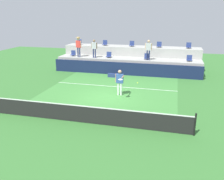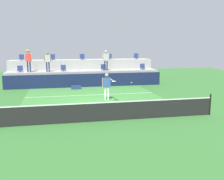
% 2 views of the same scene
% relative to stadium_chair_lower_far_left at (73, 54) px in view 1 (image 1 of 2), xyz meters
% --- Properties ---
extents(ground_plane, '(40.00, 40.00, 0.00)m').
position_rel_stadium_chair_lower_far_left_xyz_m(ground_plane, '(5.30, -7.23, -1.46)').
color(ground_plane, '#336B2D').
extents(court_inner_paint, '(9.00, 10.00, 0.01)m').
position_rel_stadium_chair_lower_far_left_xyz_m(court_inner_paint, '(5.30, -6.23, -1.46)').
color(court_inner_paint, '#3D7F38').
rests_on(court_inner_paint, ground_plane).
extents(court_service_line, '(9.00, 0.06, 0.00)m').
position_rel_stadium_chair_lower_far_left_xyz_m(court_service_line, '(5.30, -4.83, -1.46)').
color(court_service_line, white).
rests_on(court_service_line, ground_plane).
extents(tennis_net, '(10.48, 0.08, 1.07)m').
position_rel_stadium_chair_lower_far_left_xyz_m(tennis_net, '(5.30, -11.23, -0.97)').
color(tennis_net, black).
rests_on(tennis_net, ground_plane).
extents(sponsor_backboard, '(13.00, 0.16, 1.10)m').
position_rel_stadium_chair_lower_far_left_xyz_m(sponsor_backboard, '(5.30, -1.23, -0.91)').
color(sponsor_backboard, '#141E42').
rests_on(sponsor_backboard, ground_plane).
extents(seating_tier_lower, '(13.00, 1.80, 1.25)m').
position_rel_stadium_chair_lower_far_left_xyz_m(seating_tier_lower, '(5.30, 0.07, -0.84)').
color(seating_tier_lower, '#9E9E99').
rests_on(seating_tier_lower, ground_plane).
extents(seating_tier_upper, '(13.00, 1.80, 2.10)m').
position_rel_stadium_chair_lower_far_left_xyz_m(seating_tier_upper, '(5.30, 1.87, -0.41)').
color(seating_tier_upper, '#9E9E99').
rests_on(seating_tier_upper, ground_plane).
extents(stadium_chair_lower_far_left, '(0.44, 0.40, 0.52)m').
position_rel_stadium_chair_lower_far_left_xyz_m(stadium_chair_lower_far_left, '(0.00, 0.00, 0.00)').
color(stadium_chair_lower_far_left, '#2D2D33').
rests_on(stadium_chair_lower_far_left, seating_tier_lower).
extents(stadium_chair_lower_left, '(0.44, 0.40, 0.52)m').
position_rel_stadium_chair_lower_far_left_xyz_m(stadium_chair_lower_left, '(3.54, 0.00, 0.00)').
color(stadium_chair_lower_left, '#2D2D33').
rests_on(stadium_chair_lower_left, seating_tier_lower).
extents(stadium_chair_lower_right, '(0.44, 0.40, 0.52)m').
position_rel_stadium_chair_lower_far_left_xyz_m(stadium_chair_lower_right, '(7.03, 0.00, 0.00)').
color(stadium_chair_lower_right, '#2D2D33').
rests_on(stadium_chair_lower_right, seating_tier_lower).
extents(stadium_chair_lower_far_right, '(0.44, 0.40, 0.52)m').
position_rel_stadium_chair_lower_far_left_xyz_m(stadium_chair_lower_far_right, '(10.65, 0.00, 0.00)').
color(stadium_chair_lower_far_right, '#2D2D33').
rests_on(stadium_chair_lower_far_right, seating_tier_lower).
extents(stadium_chair_upper_far_left, '(0.44, 0.40, 0.52)m').
position_rel_stadium_chair_lower_far_left_xyz_m(stadium_chair_upper_far_left, '(-0.05, 1.80, 0.85)').
color(stadium_chair_upper_far_left, '#2D2D33').
rests_on(stadium_chair_upper_far_left, seating_tier_upper).
extents(stadium_chair_upper_left, '(0.44, 0.40, 0.52)m').
position_rel_stadium_chair_lower_far_left_xyz_m(stadium_chair_upper_left, '(2.66, 1.80, 0.85)').
color(stadium_chair_upper_left, '#2D2D33').
rests_on(stadium_chair_upper_left, seating_tier_upper).
extents(stadium_chair_upper_center, '(0.44, 0.40, 0.52)m').
position_rel_stadium_chair_lower_far_left_xyz_m(stadium_chair_upper_center, '(5.35, 1.80, 0.85)').
color(stadium_chair_upper_center, '#2D2D33').
rests_on(stadium_chair_upper_center, seating_tier_upper).
extents(stadium_chair_upper_right, '(0.44, 0.40, 0.52)m').
position_rel_stadium_chair_lower_far_left_xyz_m(stadium_chair_upper_right, '(7.93, 1.80, 0.85)').
color(stadium_chair_upper_right, '#2D2D33').
rests_on(stadium_chair_upper_right, seating_tier_upper).
extents(stadium_chair_upper_far_right, '(0.44, 0.40, 0.52)m').
position_rel_stadium_chair_lower_far_left_xyz_m(stadium_chair_upper_far_right, '(10.60, 1.80, 0.85)').
color(stadium_chair_upper_far_right, '#2D2D33').
rests_on(stadium_chair_upper_far_right, seating_tier_upper).
extents(tennis_player, '(0.68, 1.19, 1.71)m').
position_rel_stadium_chair_lower_far_left_xyz_m(tennis_player, '(6.07, -6.67, -0.41)').
color(tennis_player, white).
rests_on(tennis_player, ground_plane).
extents(spectator_with_hat, '(0.62, 0.52, 1.84)m').
position_rel_stadium_chair_lower_far_left_xyz_m(spectator_with_hat, '(0.75, -0.38, 0.93)').
color(spectator_with_hat, navy).
rests_on(spectator_with_hat, seating_tier_lower).
extents(spectator_in_white, '(0.58, 0.22, 1.65)m').
position_rel_stadium_chair_lower_far_left_xyz_m(spectator_in_white, '(2.27, -0.38, 0.77)').
color(spectator_in_white, navy).
rests_on(spectator_in_white, seating_tier_lower).
extents(spectator_in_grey, '(0.61, 0.25, 1.74)m').
position_rel_stadium_chair_lower_far_left_xyz_m(spectator_in_grey, '(7.18, -0.38, 0.84)').
color(spectator_in_grey, navy).
rests_on(spectator_in_grey, seating_tier_lower).
extents(tennis_ball, '(0.07, 0.07, 0.07)m').
position_rel_stadium_chair_lower_far_left_xyz_m(tennis_ball, '(7.38, -7.70, -0.23)').
color(tennis_ball, '#CCE033').
extents(equipment_bag, '(0.76, 0.28, 0.30)m').
position_rel_stadium_chair_lower_far_left_xyz_m(equipment_bag, '(4.44, -2.20, -1.31)').
color(equipment_bag, navy).
rests_on(equipment_bag, ground_plane).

